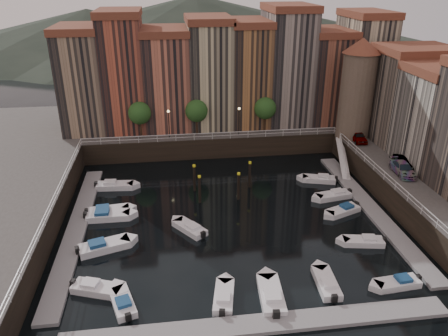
{
  "coord_description": "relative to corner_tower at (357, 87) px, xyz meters",
  "views": [
    {
      "loc": [
        -6.09,
        -41.79,
        24.68
      ],
      "look_at": [
        0.06,
        4.0,
        3.88
      ],
      "focal_mm": 35.0,
      "sensor_mm": 36.0,
      "label": 1
    }
  ],
  "objects": [
    {
      "name": "boat_right_1",
      "position": [
        -7.47,
        -22.07,
        -9.87
      ],
      "size": [
        4.29,
        2.19,
        0.96
      ],
      "rotation": [
        0.0,
        0.0,
        2.96
      ],
      "color": "silver",
      "rests_on": "ground"
    },
    {
      "name": "mountains",
      "position": [
        -18.28,
        95.5,
        -2.28
      ],
      "size": [
        145.0,
        100.0,
        18.0
      ],
      "color": "#2D382D",
      "rests_on": "ground"
    },
    {
      "name": "ground",
      "position": [
        -20.0,
        -14.5,
        -10.19
      ],
      "size": [
        200.0,
        200.0,
        0.0
      ],
      "primitive_type": "plane",
      "color": "black",
      "rests_on": "ground"
    },
    {
      "name": "far_terrace",
      "position": [
        -16.69,
        9.0,
        0.76
      ],
      "size": [
        48.7,
        10.3,
        17.5
      ],
      "color": "#91775C",
      "rests_on": "quay_far"
    },
    {
      "name": "boat_near_3",
      "position": [
        -13.39,
        -27.77,
        -9.85
      ],
      "size": [
        1.86,
        4.53,
        1.03
      ],
      "rotation": [
        0.0,
        0.0,
        1.51
      ],
      "color": "silver",
      "rests_on": "ground"
    },
    {
      "name": "dock_near",
      "position": [
        -20.0,
        -31.5,
        -10.02
      ],
      "size": [
        30.0,
        2.0,
        0.35
      ],
      "primitive_type": "cube",
      "color": "gray",
      "rests_on": "ground"
    },
    {
      "name": "promenade_trees",
      "position": [
        -21.33,
        3.7,
        -3.61
      ],
      "size": [
        21.2,
        3.2,
        5.2
      ],
      "color": "black",
      "rests_on": "quay_far"
    },
    {
      "name": "corner_tower",
      "position": [
        0.0,
        0.0,
        0.0
      ],
      "size": [
        5.2,
        5.2,
        13.8
      ],
      "color": "#6B5B4C",
      "rests_on": "quay_right"
    },
    {
      "name": "boat_extra_786",
      "position": [
        -24.41,
        -17.38,
        -9.86
      ],
      "size": [
        3.69,
        4.24,
        1.0
      ],
      "rotation": [
        0.0,
        0.0,
        2.2
      ],
      "color": "silver",
      "rests_on": "ground"
    },
    {
      "name": "dock_right",
      "position": [
        -3.8,
        -15.5,
        -10.02
      ],
      "size": [
        2.0,
        28.0,
        0.35
      ],
      "primitive_type": "cube",
      "color": "gray",
      "rests_on": "ground"
    },
    {
      "name": "boat_right_2",
      "position": [
        -7.16,
        -15.89,
        -9.86
      ],
      "size": [
        4.34,
        2.95,
        0.98
      ],
      "rotation": [
        0.0,
        0.0,
        3.52
      ],
      "color": "silver",
      "rests_on": "ground"
    },
    {
      "name": "boat_left_0",
      "position": [
        -32.89,
        -25.77,
        -9.85
      ],
      "size": [
        4.58,
        2.97,
        1.03
      ],
      "rotation": [
        0.0,
        0.0,
        -0.35
      ],
      "color": "silver",
      "rests_on": "ground"
    },
    {
      "name": "street_lamps",
      "position": [
        -21.0,
        2.7,
        -4.3
      ],
      "size": [
        10.36,
        0.36,
        4.18
      ],
      "color": "black",
      "rests_on": "quay_far"
    },
    {
      "name": "quay_far",
      "position": [
        -20.0,
        11.5,
        -8.69
      ],
      "size": [
        80.0,
        20.0,
        3.0
      ],
      "primitive_type": "cube",
      "color": "black",
      "rests_on": "ground"
    },
    {
      "name": "boat_right_4",
      "position": [
        -7.13,
        -7.77,
        -9.85
      ],
      "size": [
        4.51,
        2.69,
        1.01
      ],
      "rotation": [
        0.0,
        0.0,
        2.86
      ],
      "color": "silver",
      "rests_on": "ground"
    },
    {
      "name": "boat_near_1",
      "position": [
        -22.35,
        -28.3,
        -9.86
      ],
      "size": [
        2.33,
        4.42,
        0.99
      ],
      "rotation": [
        0.0,
        0.0,
        1.37
      ],
      "color": "silver",
      "rests_on": "ground"
    },
    {
      "name": "boat_left_4",
      "position": [
        -33.19,
        -6.24,
        -9.82
      ],
      "size": [
        4.84,
        2.08,
        1.1
      ],
      "rotation": [
        0.0,
        0.0,
        -0.08
      ],
      "color": "silver",
      "rests_on": "ground"
    },
    {
      "name": "gangway",
      "position": [
        -2.9,
        -4.5,
        -8.28
      ],
      "size": [
        2.78,
        8.32,
        3.73
      ],
      "color": "white",
      "rests_on": "ground"
    },
    {
      "name": "car_b",
      "position": [
        1.8,
        -11.41,
        -6.54
      ],
      "size": [
        1.97,
        4.14,
        1.31
      ],
      "primitive_type": "imported",
      "rotation": [
        0.0,
        0.0,
        -0.15
      ],
      "color": "gray",
      "rests_on": "quay_right"
    },
    {
      "name": "car_a",
      "position": [
        0.0,
        -2.18,
        -6.49
      ],
      "size": [
        1.94,
        4.25,
        1.41
      ],
      "primitive_type": "imported",
      "rotation": [
        0.0,
        0.0,
        -0.06
      ],
      "color": "gray",
      "rests_on": "quay_right"
    },
    {
      "name": "railings",
      "position": [
        -20.0,
        -9.62,
        -6.41
      ],
      "size": [
        36.08,
        34.04,
        0.52
      ],
      "color": "white",
      "rests_on": "ground"
    },
    {
      "name": "right_terrace",
      "position": [
        6.5,
        -10.7,
        -0.64
      ],
      "size": [
        9.3,
        24.3,
        14.0
      ],
      "color": "#7A6C5C",
      "rests_on": "quay_right"
    },
    {
      "name": "boat_left_2",
      "position": [
        -33.26,
        -13.67,
        -9.81
      ],
      "size": [
        4.94,
        1.81,
        1.13
      ],
      "rotation": [
        0.0,
        0.0,
        -0.0
      ],
      "color": "silver",
      "rests_on": "ground"
    },
    {
      "name": "boat_left_3",
      "position": [
        -33.34,
        -12.66,
        -9.82
      ],
      "size": [
        4.87,
        2.2,
        1.1
      ],
      "rotation": [
        0.0,
        0.0,
        0.11
      ],
      "color": "silver",
      "rests_on": "ground"
    },
    {
      "name": "boat_left_1",
      "position": [
        -33.01,
        -19.62,
        -9.8
      ],
      "size": [
        5.24,
        3.26,
        1.18
      ],
      "rotation": [
        0.0,
        0.0,
        0.31
      ],
      "color": "silver",
      "rests_on": "ground"
    },
    {
      "name": "boat_near_0",
      "position": [
        -30.54,
        -27.82,
        -9.86
      ],
      "size": [
        2.69,
        4.41,
        0.99
      ],
      "rotation": [
        0.0,
        0.0,
        1.87
      ],
      "color": "silver",
      "rests_on": "ground"
    },
    {
      "name": "boat_right_0",
      "position": [
        -7.27,
        -28.49,
        -9.87
      ],
      "size": [
        4.21,
        1.82,
        0.95
      ],
      "rotation": [
        0.0,
        0.0,
        3.22
      ],
      "color": "silver",
      "rests_on": "ground"
    },
    {
      "name": "boat_near_2",
      "position": [
        -18.48,
        -28.73,
        -9.8
      ],
      "size": [
        2.21,
        5.19,
        1.18
      ],
      "rotation": [
        0.0,
        0.0,
        1.5
      ],
      "color": "silver",
      "rests_on": "ground"
    },
    {
      "name": "mooring_pilings",
      "position": [
        -20.23,
        -9.72,
        -8.54
      ],
      "size": [
        7.24,
        3.54,
        3.78
      ],
      "color": "black",
      "rests_on": "ground"
    },
    {
      "name": "boat_right_3",
      "position": [
        -6.92,
        -12.35,
        -9.85
      ],
      "size": [
        4.59,
        2.32,
        1.03
      ],
      "rotation": [
        0.0,
        0.0,
        3.31
      ],
      "color": "silver",
      "rests_on": "ground"
    },
    {
      "name": "car_c",
      "position": [
        0.75,
        -13.17,
        -6.52
      ],
      "size": [
        2.3,
        4.82,
        1.35
      ],
      "primitive_type": "imported",
      "rotation": [
        0.0,
        0.0,
        -0.09
      ],
      "color": "gray",
      "rests_on": "quay_right"
    },
    {
      "name": "dock_left",
      "position": [
        -36.2,
        -15.5,
        -10.02
      ],
      "size": [
        2.0,
        28.0,
        0.35
      ],
      "primitive_type": "cube",
      "color": "gray",
      "rests_on": "ground"
    }
  ]
}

